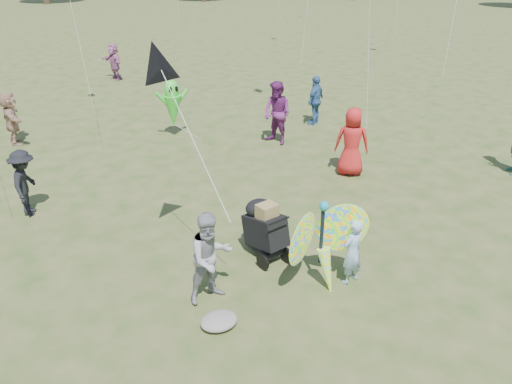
# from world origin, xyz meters

# --- Properties ---
(ground) EXTENTS (160.00, 160.00, 0.00)m
(ground) POSITION_xyz_m (0.00, 0.00, 0.00)
(ground) COLOR #51592B
(ground) RESTS_ON ground
(child_girl) EXTENTS (0.48, 0.36, 1.18)m
(child_girl) POSITION_xyz_m (0.66, -0.32, 0.59)
(child_girl) COLOR #94B3D1
(child_girl) RESTS_ON ground
(adult_man) EXTENTS (0.80, 0.65, 1.54)m
(adult_man) POSITION_xyz_m (-1.59, 0.34, 0.77)
(adult_man) COLOR gray
(adult_man) RESTS_ON ground
(grey_bag) EXTENTS (0.58, 0.47, 0.18)m
(grey_bag) POSITION_xyz_m (-1.76, -0.34, 0.09)
(grey_bag) COLOR gray
(grey_bag) RESTS_ON ground
(crowd_a) EXTENTS (1.00, 0.93, 1.71)m
(crowd_a) POSITION_xyz_m (3.42, 3.40, 0.86)
(crowd_a) COLOR red
(crowd_a) RESTS_ON ground
(crowd_b) EXTENTS (0.79, 1.05, 1.44)m
(crowd_b) POSITION_xyz_m (-3.94, 4.79, 0.72)
(crowd_b) COLOR black
(crowd_b) RESTS_ON ground
(crowd_c) EXTENTS (0.98, 0.79, 1.57)m
(crowd_c) POSITION_xyz_m (4.87, 7.24, 0.78)
(crowd_c) COLOR #366395
(crowd_c) RESTS_ON ground
(crowd_d) EXTENTS (0.50, 1.43, 1.52)m
(crowd_d) POSITION_xyz_m (-3.92, 9.63, 0.76)
(crowd_d) COLOR tan
(crowd_d) RESTS_ON ground
(crowd_e) EXTENTS (0.93, 1.05, 1.81)m
(crowd_e) POSITION_xyz_m (2.87, 6.19, 0.90)
(crowd_e) COLOR #6B2366
(crowd_e) RESTS_ON ground
(crowd_j) EXTENTS (0.82, 1.50, 1.55)m
(crowd_j) POSITION_xyz_m (0.54, 16.47, 0.77)
(crowd_j) COLOR #A8608F
(crowd_j) RESTS_ON ground
(jogging_stroller) EXTENTS (0.62, 1.10, 1.09)m
(jogging_stroller) POSITION_xyz_m (-0.25, 1.07, 0.61)
(jogging_stroller) COLOR black
(jogging_stroller) RESTS_ON ground
(butterfly_kite) EXTENTS (1.74, 0.75, 1.78)m
(butterfly_kite) POSITION_xyz_m (0.16, -0.21, 0.80)
(butterfly_kite) COLOR #E6244C
(butterfly_kite) RESTS_ON ground
(delta_kite_rig) EXTENTS (1.00, 1.60, 2.63)m
(delta_kite_rig) POSITION_xyz_m (-1.73, 1.71, 3.44)
(delta_kite_rig) COLOR black
(delta_kite_rig) RESTS_ON ground
(alien_kite) EXTENTS (1.12, 0.69, 1.74)m
(alien_kite) POSITION_xyz_m (0.40, 8.07, 0.97)
(alien_kite) COLOR #3BDA33
(alien_kite) RESTS_ON ground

